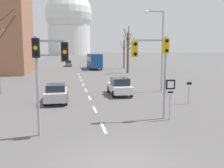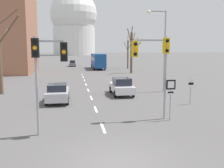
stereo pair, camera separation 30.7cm
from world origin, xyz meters
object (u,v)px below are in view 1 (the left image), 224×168
at_px(traffic_signal_near_left, 46,61).
at_px(speed_limit_sign, 189,86).
at_px(route_sign_post, 170,92).
at_px(sedan_near_right, 68,63).
at_px(street_lamp_right, 159,43).
at_px(sedan_mid_centre, 120,86).
at_px(city_bus, 94,60).
at_px(sedan_near_left, 56,93).
at_px(traffic_signal_near_right, 155,57).

relative_size(traffic_signal_near_left, speed_limit_sign, 2.29).
bearing_deg(traffic_signal_near_left, route_sign_post, 12.13).
height_order(speed_limit_sign, sedan_near_right, speed_limit_sign).
bearing_deg(route_sign_post, street_lamp_right, 73.18).
xyz_separation_m(route_sign_post, speed_limit_sign, (3.41, 4.18, -0.29)).
bearing_deg(sedan_mid_centre, sedan_near_right, 96.15).
relative_size(street_lamp_right, city_bus, 0.77).
height_order(speed_limit_sign, sedan_near_left, speed_limit_sign).
bearing_deg(sedan_mid_centre, speed_limit_sign, -47.27).
bearing_deg(traffic_signal_near_right, route_sign_post, -22.09).
distance_m(traffic_signal_near_left, speed_limit_sign, 12.36).
bearing_deg(route_sign_post, sedan_mid_centre, 97.88).
xyz_separation_m(sedan_near_left, city_bus, (7.11, 36.53, 1.25)).
height_order(traffic_signal_near_right, street_lamp_right, street_lamp_right).
relative_size(sedan_near_left, sedan_near_right, 0.93).
xyz_separation_m(traffic_signal_near_right, traffic_signal_near_left, (-6.37, -1.94, -0.13)).
bearing_deg(street_lamp_right, traffic_signal_near_right, -111.99).
bearing_deg(traffic_signal_near_left, traffic_signal_near_right, 16.92).
height_order(route_sign_post, speed_limit_sign, route_sign_post).
distance_m(speed_limit_sign, sedan_mid_centre, 6.94).
bearing_deg(traffic_signal_near_left, sedan_near_left, 89.81).
bearing_deg(sedan_mid_centre, route_sign_post, -82.12).
xyz_separation_m(traffic_signal_near_right, street_lamp_right, (4.09, 10.12, 1.15)).
relative_size(traffic_signal_near_right, route_sign_post, 2.00).
xyz_separation_m(sedan_near_right, city_bus, (5.89, -10.18, 1.23)).
height_order(traffic_signal_near_right, traffic_signal_near_left, traffic_signal_near_right).
xyz_separation_m(speed_limit_sign, city_bus, (-3.56, 39.05, 0.56)).
bearing_deg(traffic_signal_near_right, city_bus, 88.98).
xyz_separation_m(traffic_signal_near_right, sedan_mid_centre, (-0.37, 8.88, -3.11)).
distance_m(traffic_signal_near_right, speed_limit_sign, 6.27).
height_order(route_sign_post, city_bus, city_bus).
bearing_deg(sedan_near_left, sedan_mid_centre, 23.17).
distance_m(traffic_signal_near_right, sedan_near_left, 9.50).
relative_size(sedan_near_right, city_bus, 0.42).
height_order(traffic_signal_near_left, speed_limit_sign, traffic_signal_near_left).
relative_size(traffic_signal_near_left, sedan_near_right, 1.13).
bearing_deg(sedan_near_left, street_lamp_right, 19.99).
bearing_deg(speed_limit_sign, sedan_near_right, 100.86).
bearing_deg(route_sign_post, sedan_near_left, 137.30).
distance_m(sedan_near_right, city_bus, 11.83).
bearing_deg(city_bus, sedan_mid_centre, -91.91).
distance_m(traffic_signal_near_right, sedan_mid_centre, 9.42).
bearing_deg(sedan_mid_centre, sedan_near_left, -156.83).
relative_size(traffic_signal_near_left, sedan_near_left, 1.22).
xyz_separation_m(speed_limit_sign, sedan_mid_centre, (-4.69, 5.08, -0.64)).
xyz_separation_m(traffic_signal_near_left, city_bus, (7.13, 44.80, -1.77)).
distance_m(street_lamp_right, city_bus, 33.05).
bearing_deg(route_sign_post, city_bus, 90.20).
distance_m(speed_limit_sign, sedan_near_right, 50.13).
bearing_deg(sedan_mid_centre, city_bus, 88.09).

